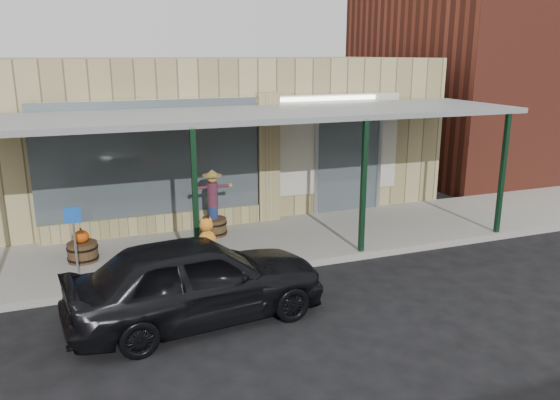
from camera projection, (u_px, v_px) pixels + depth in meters
name	position (u px, v px, depth m)	size (l,w,h in m)	color
ground	(329.00, 313.00, 9.39)	(120.00, 120.00, 0.00)	black
sidewalk	(261.00, 243.00, 12.62)	(40.00, 3.20, 0.15)	gray
storefront	(211.00, 131.00, 16.21)	(12.00, 6.25, 4.20)	tan
awning	(261.00, 116.00, 11.82)	(12.00, 3.00, 3.04)	slate
block_buildings_near	(263.00, 71.00, 17.40)	(61.00, 8.00, 8.00)	maroon
barrel_scarecrow	(213.00, 213.00, 12.82)	(0.94, 0.78, 1.58)	#513B20
barrel_pumpkin	(82.00, 249.00, 11.26)	(0.61, 0.61, 0.71)	#513B20
handicap_sign	(74.00, 234.00, 10.06)	(0.30, 0.04, 1.46)	gray
parked_sedan	(197.00, 279.00, 8.97)	(4.41, 2.16, 1.53)	black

